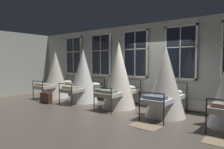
{
  "coord_description": "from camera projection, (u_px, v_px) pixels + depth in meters",
  "views": [
    {
      "loc": [
        3.69,
        -6.34,
        1.73
      ],
      "look_at": [
        -1.28,
        -0.04,
        1.25
      ],
      "focal_mm": 33.69,
      "sensor_mm": 36.0,
      "label": 1
    }
  ],
  "objects": [
    {
      "name": "rug_fourth",
      "position": [
        145.0,
        126.0,
        5.65
      ],
      "size": [
        0.82,
        0.59,
        0.01
      ],
      "primitive_type": "cube",
      "rotation": [
        0.0,
        0.0,
        -0.04
      ],
      "color": "#8E7A5B",
      "rests_on": "ground"
    },
    {
      "name": "cot_second",
      "position": [
        83.0,
        76.0,
        9.03
      ],
      "size": [
        1.28,
        2.01,
        2.29
      ],
      "rotation": [
        0.0,
        0.0,
        1.58
      ],
      "color": "black",
      "rests_on": "ground"
    },
    {
      "name": "ground",
      "position": [
        141.0,
        111.0,
        7.35
      ],
      "size": [
        26.28,
        26.28,
        0.0
      ],
      "primitive_type": "plane",
      "color": "brown"
    },
    {
      "name": "suitcase_dark",
      "position": [
        46.0,
        98.0,
        8.79
      ],
      "size": [
        0.56,
        0.22,
        0.47
      ],
      "rotation": [
        0.0,
        0.0,
        0.02
      ],
      "color": "#472D1E",
      "rests_on": "ground"
    },
    {
      "name": "cot_third",
      "position": [
        119.0,
        76.0,
        7.89
      ],
      "size": [
        1.28,
        2.02,
        2.47
      ],
      "rotation": [
        0.0,
        0.0,
        1.6
      ],
      "color": "black",
      "rests_on": "ground"
    },
    {
      "name": "rug_fifth",
      "position": [
        223.0,
        143.0,
        4.48
      ],
      "size": [
        0.82,
        0.59,
        0.01
      ],
      "primitive_type": "cube",
      "rotation": [
        0.0,
        0.0,
        0.04
      ],
      "color": "#8E7A5B",
      "rests_on": "ground"
    },
    {
      "name": "cot_fourth",
      "position": [
        165.0,
        82.0,
        6.65
      ],
      "size": [
        1.28,
        2.02,
        2.24
      ],
      "rotation": [
        0.0,
        0.0,
        1.59
      ],
      "color": "black",
      "rests_on": "ground"
    },
    {
      "name": "cot_first",
      "position": [
        56.0,
        75.0,
        10.17
      ],
      "size": [
        1.28,
        2.0,
        2.24
      ],
      "rotation": [
        0.0,
        0.0,
        1.58
      ],
      "color": "black",
      "rests_on": "ground"
    },
    {
      "name": "window_bank",
      "position": [
        156.0,
        75.0,
        8.11
      ],
      "size": [
        10.64,
        0.1,
        2.97
      ],
      "color": "black",
      "rests_on": "ground"
    },
    {
      "name": "back_wall_with_windows",
      "position": [
        157.0,
        64.0,
        8.17
      ],
      "size": [
        14.14,
        0.1,
        3.26
      ],
      "primitive_type": "cube",
      "color": "#B2B7AD",
      "rests_on": "ground"
    }
  ]
}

